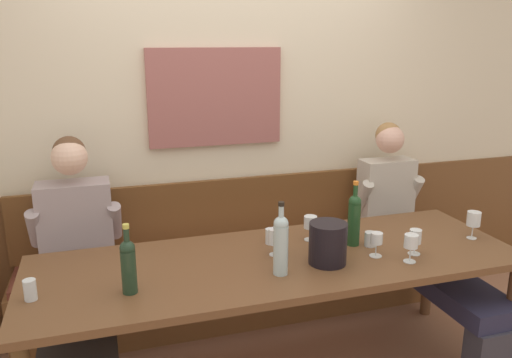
{
  "coord_description": "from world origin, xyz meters",
  "views": [
    {
      "loc": [
        -0.87,
        -2.28,
        1.86
      ],
      "look_at": [
        -0.02,
        0.43,
        1.09
      ],
      "focal_mm": 36.13,
      "sensor_mm": 36.0,
      "label": 1
    }
  ],
  "objects_px": {
    "wine_glass_near_bucket": "(411,242)",
    "water_tumbler_right": "(30,290)",
    "wine_glass_left_end": "(474,220)",
    "water_tumbler_center": "(370,239)",
    "wine_bottle_green_tall": "(281,243)",
    "ice_bucket": "(328,243)",
    "person_left_seat": "(77,274)",
    "wine_bottle_clear_water": "(354,218)",
    "water_tumbler_left": "(271,236)",
    "person_center_left_seat": "(415,235)",
    "wine_glass_by_bottle": "(310,224)",
    "dining_table": "(279,270)",
    "wine_bottle_amber_mid": "(128,264)",
    "wine_glass_right_end": "(275,238)",
    "wall_bench": "(242,277)",
    "wine_glass_center_front": "(377,240)",
    "wine_glass_mid_right": "(415,237)"
  },
  "relations": [
    {
      "from": "ice_bucket",
      "to": "wine_bottle_amber_mid",
      "type": "bearing_deg",
      "value": -178.52
    },
    {
      "from": "wine_bottle_clear_water",
      "to": "water_tumbler_left",
      "type": "relative_size",
      "value": 4.24
    },
    {
      "from": "ice_bucket",
      "to": "water_tumbler_left",
      "type": "relative_size",
      "value": 2.48
    },
    {
      "from": "wall_bench",
      "to": "water_tumbler_center",
      "type": "height_order",
      "value": "wall_bench"
    },
    {
      "from": "person_center_left_seat",
      "to": "water_tumbler_right",
      "type": "bearing_deg",
      "value": -169.4
    },
    {
      "from": "ice_bucket",
      "to": "wine_glass_left_end",
      "type": "xyz_separation_m",
      "value": [
        0.95,
        0.06,
        0.0
      ]
    },
    {
      "from": "dining_table",
      "to": "water_tumbler_right",
      "type": "xyz_separation_m",
      "value": [
        -1.21,
        -0.1,
        0.12
      ]
    },
    {
      "from": "person_center_left_seat",
      "to": "person_left_seat",
      "type": "bearing_deg",
      "value": 179.45
    },
    {
      "from": "ice_bucket",
      "to": "wine_bottle_amber_mid",
      "type": "xyz_separation_m",
      "value": [
        -1.0,
        -0.03,
        0.03
      ]
    },
    {
      "from": "ice_bucket",
      "to": "wine_glass_right_end",
      "type": "xyz_separation_m",
      "value": [
        -0.23,
        0.18,
        -0.01
      ]
    },
    {
      "from": "wine_bottle_green_tall",
      "to": "wine_bottle_clear_water",
      "type": "xyz_separation_m",
      "value": [
        0.52,
        0.23,
        -0.0
      ]
    },
    {
      "from": "wine_bottle_amber_mid",
      "to": "water_tumbler_center",
      "type": "distance_m",
      "value": 1.34
    },
    {
      "from": "wine_glass_by_bottle",
      "to": "wine_glass_near_bucket",
      "type": "xyz_separation_m",
      "value": [
        0.38,
        -0.43,
        0.01
      ]
    },
    {
      "from": "person_left_seat",
      "to": "wine_bottle_green_tall",
      "type": "relative_size",
      "value": 3.59
    },
    {
      "from": "dining_table",
      "to": "wine_bottle_amber_mid",
      "type": "relative_size",
      "value": 7.84
    },
    {
      "from": "person_center_left_seat",
      "to": "wine_glass_mid_right",
      "type": "relative_size",
      "value": 9.56
    },
    {
      "from": "person_left_seat",
      "to": "wine_bottle_green_tall",
      "type": "distance_m",
      "value": 1.14
    },
    {
      "from": "wall_bench",
      "to": "wine_glass_left_end",
      "type": "relative_size",
      "value": 17.87
    },
    {
      "from": "person_left_seat",
      "to": "wine_glass_center_front",
      "type": "distance_m",
      "value": 1.62
    },
    {
      "from": "person_center_left_seat",
      "to": "ice_bucket",
      "type": "bearing_deg",
      "value": -151.55
    },
    {
      "from": "wine_glass_mid_right",
      "to": "water_tumbler_left",
      "type": "distance_m",
      "value": 0.79
    },
    {
      "from": "wine_glass_right_end",
      "to": "water_tumbler_left",
      "type": "height_order",
      "value": "wine_glass_right_end"
    },
    {
      "from": "dining_table",
      "to": "wine_glass_by_bottle",
      "type": "bearing_deg",
      "value": 35.62
    },
    {
      "from": "person_left_seat",
      "to": "wine_bottle_amber_mid",
      "type": "xyz_separation_m",
      "value": [
        0.25,
        -0.51,
        0.25
      ]
    },
    {
      "from": "dining_table",
      "to": "water_tumbler_center",
      "type": "relative_size",
      "value": 32.11
    },
    {
      "from": "wine_glass_right_end",
      "to": "water_tumbler_center",
      "type": "relative_size",
      "value": 1.83
    },
    {
      "from": "wall_bench",
      "to": "wine_glass_by_bottle",
      "type": "height_order",
      "value": "wall_bench"
    },
    {
      "from": "person_center_left_seat",
      "to": "wine_glass_by_bottle",
      "type": "xyz_separation_m",
      "value": [
        -0.82,
        -0.15,
        0.22
      ]
    },
    {
      "from": "wine_bottle_green_tall",
      "to": "water_tumbler_right",
      "type": "height_order",
      "value": "wine_bottle_green_tall"
    },
    {
      "from": "wine_glass_right_end",
      "to": "person_center_left_seat",
      "type": "bearing_deg",
      "value": 14.82
    },
    {
      "from": "wall_bench",
      "to": "person_center_left_seat",
      "type": "xyz_separation_m",
      "value": [
        1.07,
        -0.41,
        0.34
      ]
    },
    {
      "from": "wine_glass_mid_right",
      "to": "wine_glass_near_bucket",
      "type": "height_order",
      "value": "wine_glass_near_bucket"
    },
    {
      "from": "wine_glass_near_bucket",
      "to": "water_tumbler_right",
      "type": "height_order",
      "value": "wine_glass_near_bucket"
    },
    {
      "from": "dining_table",
      "to": "wine_glass_left_end",
      "type": "relative_size",
      "value": 16.03
    },
    {
      "from": "wine_glass_left_end",
      "to": "person_center_left_seat",
      "type": "bearing_deg",
      "value": 103.15
    },
    {
      "from": "wine_glass_by_bottle",
      "to": "wine_glass_center_front",
      "type": "bearing_deg",
      "value": -52.34
    },
    {
      "from": "wall_bench",
      "to": "wine_glass_left_end",
      "type": "height_order",
      "value": "wall_bench"
    },
    {
      "from": "ice_bucket",
      "to": "water_tumbler_center",
      "type": "height_order",
      "value": "ice_bucket"
    },
    {
      "from": "wine_glass_right_end",
      "to": "wine_glass_left_end",
      "type": "relative_size",
      "value": 0.91
    },
    {
      "from": "dining_table",
      "to": "person_center_left_seat",
      "type": "xyz_separation_m",
      "value": [
        1.07,
        0.33,
        -0.05
      ]
    },
    {
      "from": "person_center_left_seat",
      "to": "wine_bottle_green_tall",
      "type": "relative_size",
      "value": 3.57
    },
    {
      "from": "wall_bench",
      "to": "dining_table",
      "type": "distance_m",
      "value": 0.83
    },
    {
      "from": "wine_glass_left_end",
      "to": "water_tumbler_right",
      "type": "distance_m",
      "value": 2.38
    },
    {
      "from": "wall_bench",
      "to": "water_tumbler_center",
      "type": "bearing_deg",
      "value": -53.31
    },
    {
      "from": "person_left_seat",
      "to": "person_center_left_seat",
      "type": "relative_size",
      "value": 1.0
    },
    {
      "from": "water_tumbler_right",
      "to": "water_tumbler_center",
      "type": "distance_m",
      "value": 1.76
    },
    {
      "from": "wine_bottle_green_tall",
      "to": "ice_bucket",
      "type": "bearing_deg",
      "value": 10.04
    },
    {
      "from": "wine_bottle_clear_water",
      "to": "wine_bottle_amber_mid",
      "type": "relative_size",
      "value": 1.12
    },
    {
      "from": "wine_bottle_amber_mid",
      "to": "wine_glass_center_front",
      "type": "bearing_deg",
      "value": 1.14
    },
    {
      "from": "wine_glass_center_front",
      "to": "wine_bottle_amber_mid",
      "type": "bearing_deg",
      "value": -178.86
    }
  ]
}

